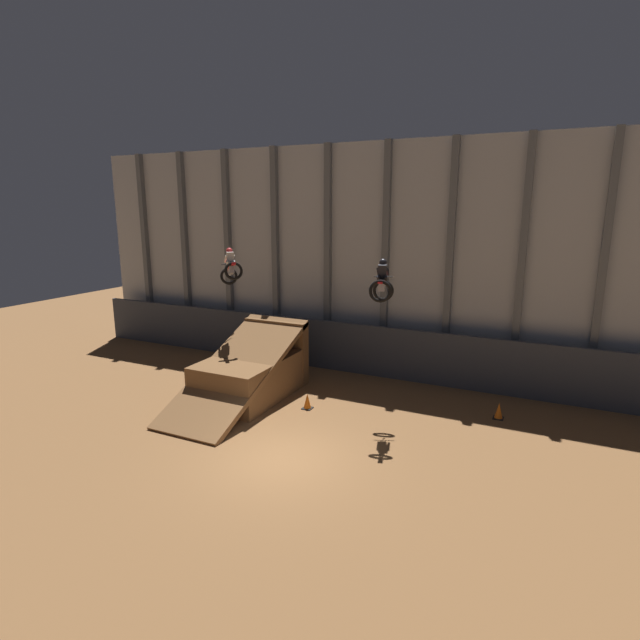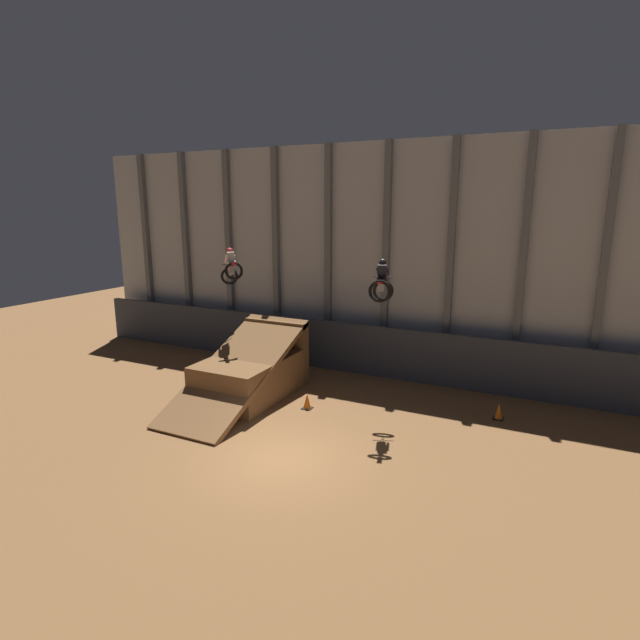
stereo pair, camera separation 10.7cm
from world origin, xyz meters
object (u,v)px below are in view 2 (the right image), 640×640
Objects in this scene: dirt_ramp at (253,371)px; rider_bike_left_air at (231,268)px; traffic_cone_arena_edge at (499,411)px; traffic_cone_near_ramp at (307,401)px; rider_bike_right_air at (382,284)px.

dirt_ramp is 4.32m from rider_bike_left_air.
traffic_cone_arena_edge is (10.64, 0.75, -4.56)m from rider_bike_left_air.
traffic_cone_near_ramp is (4.18, -1.37, -4.56)m from rider_bike_left_air.
rider_bike_right_air is (5.23, -0.02, 3.83)m from dirt_ramp.
dirt_ramp reaches higher than traffic_cone_near_ramp.
rider_bike_right_air is at bearing -155.35° from traffic_cone_arena_edge.
rider_bike_right_air is (6.81, -1.01, -0.07)m from rider_bike_left_air.
rider_bike_right_air is 6.16m from traffic_cone_arena_edge.
traffic_cone_near_ramp is (2.60, -0.38, -0.66)m from dirt_ramp.
dirt_ramp is 11.14× the size of traffic_cone_near_ramp.
rider_bike_right_air is at bearing 7.81° from traffic_cone_near_ramp.
traffic_cone_near_ramp is at bearing 173.50° from rider_bike_right_air.
traffic_cone_near_ramp is 1.00× the size of traffic_cone_arena_edge.
rider_bike_right_air reaches higher than traffic_cone_near_ramp.
traffic_cone_near_ramp is at bearing -8.36° from dirt_ramp.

